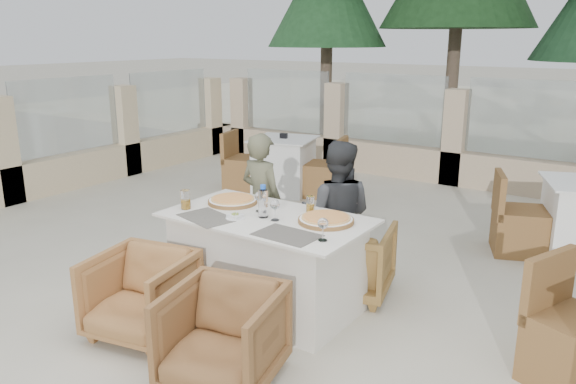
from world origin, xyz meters
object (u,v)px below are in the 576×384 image
Objects in this scene: armchair_far_left at (264,239)px; diner_right at (337,216)px; water_bottle at (263,201)px; olive_dish at (235,216)px; bg_table_a at (284,165)px; beer_glass_right at (310,204)px; pizza_left at (233,200)px; wine_glass_centre at (259,200)px; diner_left at (262,202)px; wine_glass_near at (275,209)px; armchair_near_left at (141,295)px; dining_table at (267,262)px; armchair_far_right at (351,259)px; pizza_right at (326,219)px; beer_glass_left at (186,200)px; wine_glass_corner at (323,228)px; armchair_near_right at (223,336)px.

diner_right reaches higher than armchair_far_left.
water_bottle is 0.43× the size of armchair_far_left.
olive_dish is 0.95m from diner_right.
beer_glass_right is at bearing -66.23° from bg_table_a.
pizza_left reaches higher than armchair_far_left.
diner_left reaches higher than wine_glass_centre.
wine_glass_near is 0.27× the size of armchair_near_left.
wine_glass_near reaches higher than beer_glass_right.
water_bottle is at bearing -125.22° from beer_glass_right.
pizza_left is at bearing 170.06° from wine_glass_centre.
dining_table is 2.37× the size of armchair_far_right.
diner_left is at bearing 127.69° from water_bottle.
water_bottle is 0.88m from diner_left.
pizza_right is 0.70m from olive_dish.
bg_table_a is at bearing 111.09° from beer_glass_left.
pizza_left is at bearing 162.36° from wine_glass_corner.
armchair_far_left is (-0.51, 0.68, -0.62)m from water_bottle.
pizza_left is 3.77× the size of olive_dish.
pizza_right is at bearing -33.71° from beer_glass_right.
pizza_right is at bearing 133.89° from armchair_far_left.
beer_glass_left is at bearing -163.10° from pizza_right.
beer_glass_left is at bearing 62.71° from armchair_far_left.
armchair_far_right is 1.03m from diner_left.
diner_right is (0.77, 1.52, 0.34)m from armchair_near_left.
armchair_near_right reaches higher than armchair_far_right.
diner_left is at bearing 133.11° from wine_glass_near.
armchair_near_right is at bearing -108.54° from wine_glass_corner.
pizza_right is at bearing 73.05° from armchair_near_right.
pizza_right is 0.57m from diner_right.
armchair_far_left is (-0.07, 0.53, -0.52)m from pizza_left.
diner_right is (0.79, 0.01, 0.00)m from diner_left.
beer_glass_left is at bearing -122.21° from pizza_left.
wine_glass_corner is at bearing -2.70° from olive_dish.
water_bottle reaches higher than dining_table.
diner_left is (-0.99, 0.51, -0.15)m from pizza_right.
water_bottle is at bearing 48.28° from armchair_near_left.
dining_table is 1.23× the size of diner_right.
pizza_right is 3.85× the size of olive_dish.
beer_glass_right reaches higher than dining_table.
beer_glass_right is at bearing 72.60° from wine_glass_near.
armchair_near_right is at bearing -55.79° from olive_dish.
water_bottle is at bearing -19.69° from pizza_left.
wine_glass_near reaches higher than pizza_right.
dining_table is 3.86× the size of pizza_left.
armchair_far_left is at bearing 126.76° from water_bottle.
armchair_far_left is at bearing -106.66° from diner_left.
wine_glass_centre is 0.92m from armchair_far_left.
water_bottle reaches higher than armchair_near_left.
diner_left is (-0.64, 0.68, -0.22)m from wine_glass_near.
beer_glass_right is at bearing 54.78° from water_bottle.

